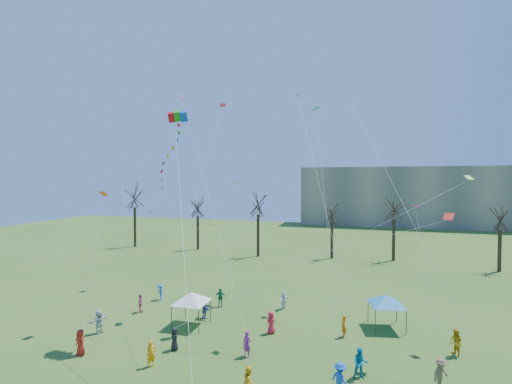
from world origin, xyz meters
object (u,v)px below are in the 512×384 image
(distant_building, at_px, (421,196))
(big_box_kite, at_px, (168,170))
(canopy_tent_blue, at_px, (387,300))
(canopy_tent_white, at_px, (192,297))

(distant_building, height_order, big_box_kite, big_box_kite)
(canopy_tent_blue, bearing_deg, distant_building, 79.33)
(distant_building, distance_m, canopy_tent_blue, 71.23)
(canopy_tent_blue, bearing_deg, canopy_tent_white, -165.73)
(distant_building, bearing_deg, canopy_tent_blue, -100.67)
(big_box_kite, distance_m, canopy_tent_blue, 19.81)
(big_box_kite, xyz_separation_m, canopy_tent_blue, (15.78, 6.15, -10.28))
(big_box_kite, bearing_deg, distant_building, 69.14)
(canopy_tent_white, bearing_deg, canopy_tent_blue, 14.27)
(distant_building, bearing_deg, big_box_kite, -110.86)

